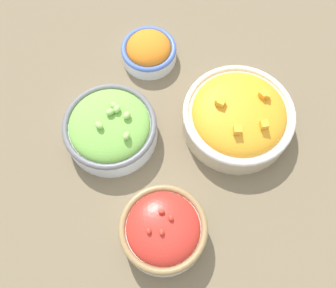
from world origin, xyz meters
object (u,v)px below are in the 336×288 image
at_px(bowl_cherry_tomatoes, 163,230).
at_px(bowl_carrots, 149,51).
at_px(bowl_squash, 238,116).
at_px(bowl_lettuce, 110,128).

height_order(bowl_cherry_tomatoes, bowl_carrots, bowl_cherry_tomatoes).
xyz_separation_m(bowl_cherry_tomatoes, bowl_squash, (-0.27, -0.00, -0.00)).
height_order(bowl_cherry_tomatoes, bowl_squash, bowl_squash).
xyz_separation_m(bowl_lettuce, bowl_carrots, (-0.20, -0.05, -0.01)).
height_order(bowl_squash, bowl_carrots, bowl_squash).
xyz_separation_m(bowl_squash, bowl_carrots, (-0.04, -0.24, -0.01)).
bearing_deg(bowl_squash, bowl_lettuce, -50.19).
bearing_deg(bowl_squash, bowl_cherry_tomatoes, 0.98).
distance_m(bowl_cherry_tomatoes, bowl_squash, 0.27).
relative_size(bowl_cherry_tomatoes, bowl_carrots, 1.28).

